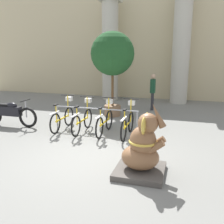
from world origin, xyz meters
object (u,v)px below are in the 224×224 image
object	(u,v)px
bicycle_1	(83,119)
potted_tree	(112,56)
bicycle_0	(63,117)
elephant_statue	(142,150)
motorcycle	(10,113)
person_pedestrian	(153,89)
bicycle_2	(105,121)
bicycle_3	(128,123)

from	to	relation	value
bicycle_1	potted_tree	distance (m)	3.04
bicycle_0	elephant_statue	xyz separation A→B (m)	(3.06, -2.39, 0.12)
motorcycle	person_pedestrian	distance (m)	5.87
bicycle_2	potted_tree	size ratio (longest dim) A/B	0.49
elephant_statue	bicycle_3	bearing A→B (deg)	110.00
bicycle_2	bicycle_1	bearing A→B (deg)	-177.77
bicycle_3	potted_tree	distance (m)	3.24
bicycle_3	motorcycle	xyz separation A→B (m)	(-4.13, -0.10, 0.06)
bicycle_3	bicycle_1	bearing A→B (deg)	179.81
bicycle_0	motorcycle	distance (m)	1.92
elephant_statue	motorcycle	bearing A→B (deg)	155.98
potted_tree	bicycle_3	bearing A→B (deg)	-63.14
bicycle_1	person_pedestrian	bearing A→B (deg)	65.94
bicycle_3	elephant_statue	bearing A→B (deg)	-70.00
bicycle_0	motorcycle	world-z (taller)	bicycle_0
bicycle_1	potted_tree	size ratio (longest dim) A/B	0.49
motorcycle	person_pedestrian	bearing A→B (deg)	41.97
bicycle_1	bicycle_3	xyz separation A→B (m)	(1.48, -0.00, 0.00)
elephant_statue	motorcycle	distance (m)	5.44
bicycle_0	person_pedestrian	xyz separation A→B (m)	(2.44, 3.73, 0.54)
bicycle_0	person_pedestrian	distance (m)	4.49
bicycle_1	bicycle_2	bearing A→B (deg)	2.23
bicycle_0	potted_tree	world-z (taller)	potted_tree
elephant_statue	person_pedestrian	bearing A→B (deg)	95.80
bicycle_1	elephant_statue	bearing A→B (deg)	-45.06
bicycle_3	bicycle_0	bearing A→B (deg)	178.08
bicycle_2	person_pedestrian	size ratio (longest dim) A/B	1.02
bicycle_0	bicycle_1	xyz separation A→B (m)	(0.74, -0.07, 0.00)
elephant_statue	motorcycle	world-z (taller)	elephant_statue
bicycle_0	motorcycle	bearing A→B (deg)	-174.67
bicycle_2	elephant_statue	xyz separation A→B (m)	(1.58, -2.35, 0.12)
bicycle_1	person_pedestrian	xyz separation A→B (m)	(1.70, 3.80, 0.54)
bicycle_0	bicycle_3	xyz separation A→B (m)	(2.21, -0.07, 0.00)
elephant_statue	person_pedestrian	xyz separation A→B (m)	(-0.62, 6.13, 0.42)
bicycle_1	bicycle_3	world-z (taller)	same
bicycle_0	potted_tree	bearing A→B (deg)	64.98
bicycle_0	person_pedestrian	world-z (taller)	person_pedestrian
bicycle_1	bicycle_3	bearing A→B (deg)	-0.19
elephant_statue	person_pedestrian	size ratio (longest dim) A/B	0.97
bicycle_0	bicycle_1	distance (m)	0.74
bicycle_0	bicycle_3	bearing A→B (deg)	-1.92
bicycle_3	elephant_statue	world-z (taller)	elephant_statue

